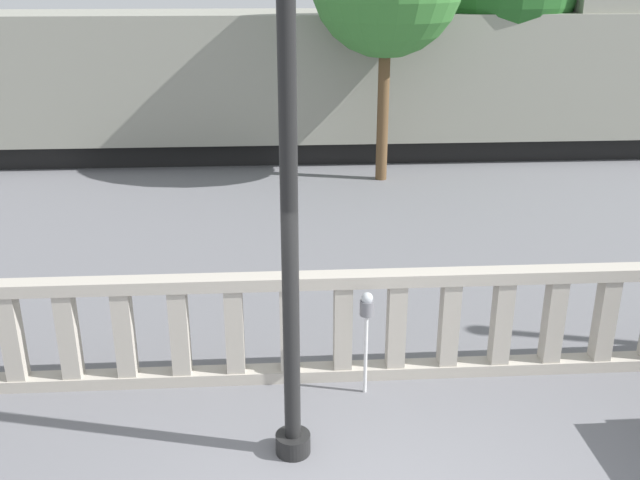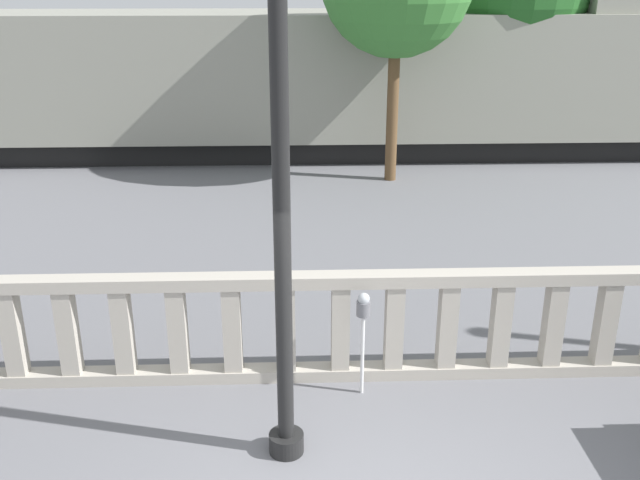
# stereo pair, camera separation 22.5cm
# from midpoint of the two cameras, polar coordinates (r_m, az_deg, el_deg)

# --- Properties ---
(balustrade) EXTENTS (16.77, 0.24, 1.30)m
(balustrade) POSITION_cam_midpoint_polar(r_m,az_deg,el_deg) (8.06, 1.03, -6.95)
(balustrade) COLOR #ADA599
(balustrade) RESTS_ON ground
(lamppost) EXTENTS (0.34, 0.34, 5.60)m
(lamppost) POSITION_cam_midpoint_polar(r_m,az_deg,el_deg) (5.99, -3.60, 5.19)
(lamppost) COLOR black
(lamppost) RESTS_ON ground
(parking_meter) EXTENTS (0.15, 0.15, 1.22)m
(parking_meter) POSITION_cam_midpoint_polar(r_m,az_deg,el_deg) (7.65, 2.91, -6.00)
(parking_meter) COLOR silver
(parking_meter) RESTS_ON ground
(train_near) EXTENTS (19.26, 2.97, 4.05)m
(train_near) POSITION_cam_midpoint_polar(r_m,az_deg,el_deg) (17.98, -2.56, 12.62)
(train_near) COLOR black
(train_near) RESTS_ON ground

